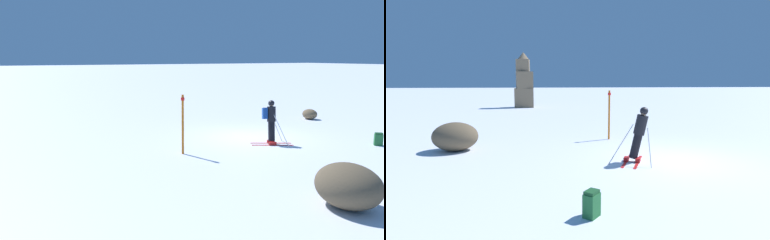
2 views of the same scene
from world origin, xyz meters
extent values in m
plane|color=white|center=(0.00, 0.00, 0.00)|extent=(300.00, 300.00, 0.00)
cube|color=red|center=(-1.54, 0.08, 0.01)|extent=(0.83, 1.48, 0.01)
cube|color=red|center=(-1.22, -0.08, 0.01)|extent=(0.83, 1.48, 0.01)
cube|color=#B21919|center=(-1.54, 0.08, 0.07)|extent=(0.25, 0.31, 0.12)
cube|color=#B21919|center=(-1.22, -0.08, 0.07)|extent=(0.25, 0.31, 0.12)
cylinder|color=black|center=(-1.29, -0.05, 0.50)|extent=(0.48, 0.42, 0.80)
cylinder|color=black|center=(-1.17, -0.11, 1.17)|extent=(0.56, 0.51, 0.65)
sphere|color=tan|center=(-1.10, -0.15, 1.56)|extent=(0.32, 0.31, 0.25)
sphere|color=black|center=(-1.09, -0.15, 1.59)|extent=(0.37, 0.35, 0.29)
cube|color=#194293|center=(-1.04, 0.12, 1.20)|extent=(0.40, 0.33, 0.49)
cylinder|color=#B7B7BC|center=(-1.79, -0.12, 0.59)|extent=(0.83, 0.17, 1.20)
cylinder|color=#B7B7BC|center=(-1.04, -0.52, 0.55)|extent=(0.10, 0.55, 1.10)
cube|color=#236633|center=(-3.44, -3.57, 0.22)|extent=(0.37, 0.37, 0.44)
cube|color=#1A4C26|center=(-3.44, -3.57, 0.47)|extent=(0.33, 0.33, 0.06)
ellipsoid|color=brown|center=(-7.14, 2.52, 0.52)|extent=(1.59, 1.35, 1.03)
ellipsoid|color=brown|center=(2.45, -5.77, 0.28)|extent=(0.86, 0.73, 0.56)
cylinder|color=orange|center=(-1.09, 3.76, 1.06)|extent=(0.08, 0.08, 2.11)
cylinder|color=red|center=(-1.09, 3.76, 1.96)|extent=(0.13, 0.13, 0.10)
camera|label=1|loc=(-12.73, 9.39, 3.41)|focal=35.00mm
camera|label=2|loc=(-4.55, -8.66, 2.43)|focal=28.00mm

